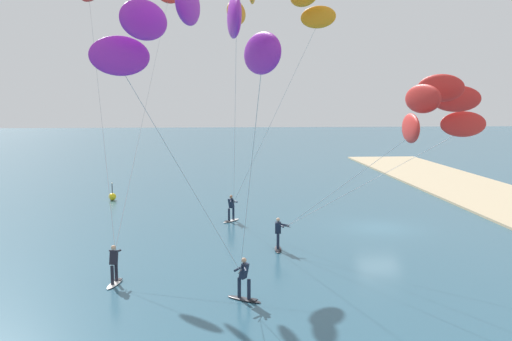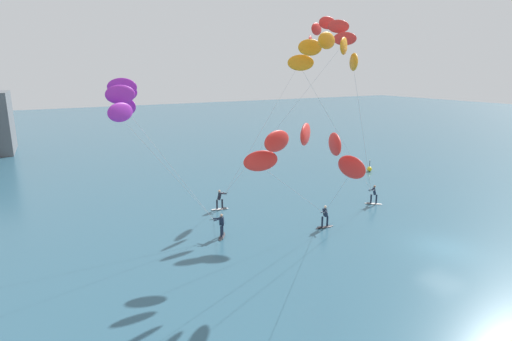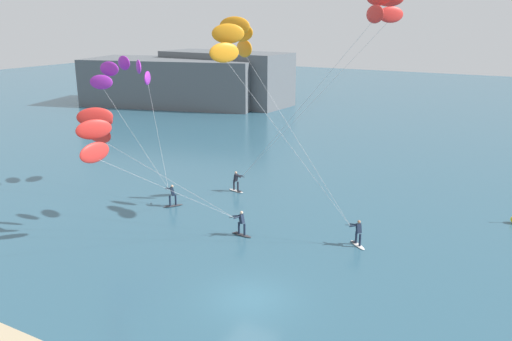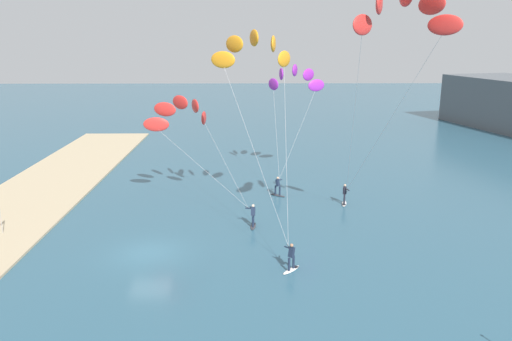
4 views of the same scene
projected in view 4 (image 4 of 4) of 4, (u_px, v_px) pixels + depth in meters
The scene contains 5 objects.
ground_plane at pixel (149, 253), 31.82m from camera, with size 240.00×240.00×0.00m, color #2D566B.
kitesurfer_nearshore at pixel (255, 56), 33.31m from camera, with size 9.62×5.61×13.63m.
kitesurfer_mid_water at pixel (183, 115), 40.15m from camera, with size 9.57×8.68×8.68m.
kitesurfer_far_out at pixel (294, 82), 46.14m from camera, with size 7.63×5.26×10.76m.
kitesurfer_downwind at pixel (402, 21), 27.33m from camera, with size 12.84×6.09×15.77m.
Camera 4 is at (29.53, 6.35, 13.14)m, focal length 35.57 mm.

